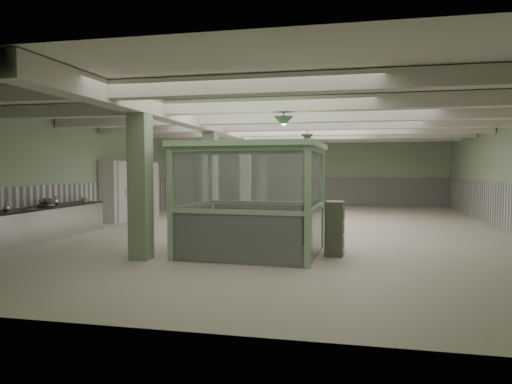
% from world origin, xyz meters
% --- Properties ---
extents(floor, '(20.00, 20.00, 0.00)m').
position_xyz_m(floor, '(0.00, 0.00, 0.00)').
color(floor, silver).
rests_on(floor, ground).
extents(ceiling, '(14.00, 20.00, 0.02)m').
position_xyz_m(ceiling, '(0.00, 0.00, 3.60)').
color(ceiling, white).
rests_on(ceiling, wall_back).
extents(wall_back, '(14.00, 0.02, 3.60)m').
position_xyz_m(wall_back, '(0.00, 10.00, 1.80)').
color(wall_back, '#A1BA95').
rests_on(wall_back, floor).
extents(wall_front, '(14.00, 0.02, 3.60)m').
position_xyz_m(wall_front, '(0.00, -10.00, 1.80)').
color(wall_front, '#A1BA95').
rests_on(wall_front, floor).
extents(wall_left, '(0.02, 20.00, 3.60)m').
position_xyz_m(wall_left, '(-7.00, 0.00, 1.80)').
color(wall_left, '#A1BA95').
rests_on(wall_left, floor).
extents(wainscot_left, '(0.05, 19.90, 1.50)m').
position_xyz_m(wainscot_left, '(-6.97, 0.00, 0.75)').
color(wainscot_left, white).
rests_on(wainscot_left, floor).
extents(wainscot_back, '(13.90, 0.05, 1.50)m').
position_xyz_m(wainscot_back, '(0.00, 9.97, 0.75)').
color(wainscot_back, white).
rests_on(wainscot_back, floor).
extents(girder, '(0.45, 19.90, 0.40)m').
position_xyz_m(girder, '(-2.50, 0.00, 3.38)').
color(girder, silver).
rests_on(girder, ceiling).
extents(beam_a, '(13.90, 0.35, 0.32)m').
position_xyz_m(beam_a, '(0.00, -7.50, 3.42)').
color(beam_a, silver).
rests_on(beam_a, ceiling).
extents(beam_b, '(13.90, 0.35, 0.32)m').
position_xyz_m(beam_b, '(0.00, -5.00, 3.42)').
color(beam_b, silver).
rests_on(beam_b, ceiling).
extents(beam_c, '(13.90, 0.35, 0.32)m').
position_xyz_m(beam_c, '(0.00, -2.50, 3.42)').
color(beam_c, silver).
rests_on(beam_c, ceiling).
extents(beam_d, '(13.90, 0.35, 0.32)m').
position_xyz_m(beam_d, '(0.00, 0.00, 3.42)').
color(beam_d, silver).
rests_on(beam_d, ceiling).
extents(beam_e, '(13.90, 0.35, 0.32)m').
position_xyz_m(beam_e, '(0.00, 2.50, 3.42)').
color(beam_e, silver).
rests_on(beam_e, ceiling).
extents(beam_f, '(13.90, 0.35, 0.32)m').
position_xyz_m(beam_f, '(0.00, 5.00, 3.42)').
color(beam_f, silver).
rests_on(beam_f, ceiling).
extents(beam_g, '(13.90, 0.35, 0.32)m').
position_xyz_m(beam_g, '(0.00, 7.50, 3.42)').
color(beam_g, silver).
rests_on(beam_g, ceiling).
extents(column_a, '(0.42, 0.42, 3.60)m').
position_xyz_m(column_a, '(-2.50, -6.00, 1.80)').
color(column_a, '#8EA584').
rests_on(column_a, floor).
extents(column_b, '(0.42, 0.42, 3.60)m').
position_xyz_m(column_b, '(-2.50, -1.00, 1.80)').
color(column_b, '#8EA584').
rests_on(column_b, floor).
extents(column_c, '(0.42, 0.42, 3.60)m').
position_xyz_m(column_c, '(-2.50, 4.00, 1.80)').
color(column_c, '#8EA584').
rests_on(column_c, floor).
extents(column_d, '(0.42, 0.42, 3.60)m').
position_xyz_m(column_d, '(-2.50, 8.00, 1.80)').
color(column_d, '#8EA584').
rests_on(column_d, floor).
extents(pendant_front, '(0.44, 0.44, 0.22)m').
position_xyz_m(pendant_front, '(0.50, -5.00, 3.05)').
color(pendant_front, '#324233').
rests_on(pendant_front, ceiling).
extents(pendant_mid, '(0.44, 0.44, 0.22)m').
position_xyz_m(pendant_mid, '(0.50, 0.50, 3.05)').
color(pendant_mid, '#324233').
rests_on(pendant_mid, ceiling).
extents(pendant_back, '(0.44, 0.44, 0.22)m').
position_xyz_m(pendant_back, '(0.50, 5.50, 3.05)').
color(pendant_back, '#324233').
rests_on(pendant_back, ceiling).
extents(prep_counter, '(0.95, 5.45, 0.91)m').
position_xyz_m(prep_counter, '(-6.54, -4.19, 0.46)').
color(prep_counter, '#B7B7BC').
rests_on(prep_counter, floor).
extents(pitcher_near, '(0.26, 0.28, 0.29)m').
position_xyz_m(pitcher_near, '(-6.49, -3.38, 1.05)').
color(pitcher_near, '#B7B7BC').
rests_on(pitcher_near, prep_counter).
extents(pitcher_far, '(0.22, 0.24, 0.24)m').
position_xyz_m(pitcher_far, '(-6.41, -5.41, 1.02)').
color(pitcher_far, '#B7B7BC').
rests_on(pitcher_far, prep_counter).
extents(veg_colander, '(0.51, 0.51, 0.23)m').
position_xyz_m(veg_colander, '(-6.52, -3.74, 1.01)').
color(veg_colander, '#46454B').
rests_on(veg_colander, prep_counter).
extents(orange_bowl, '(0.32, 0.32, 0.09)m').
position_xyz_m(orange_bowl, '(-6.57, -1.76, 0.94)').
color(orange_bowl, '#B2B2B7').
rests_on(orange_bowl, prep_counter).
extents(walkin_cooler, '(1.23, 2.58, 2.36)m').
position_xyz_m(walkin_cooler, '(-6.62, 1.00, 1.18)').
color(walkin_cooler, silver).
rests_on(walkin_cooler, floor).
extents(guard_booth, '(3.33, 2.86, 2.58)m').
position_xyz_m(guard_booth, '(-0.26, -4.85, 1.75)').
color(guard_booth, '#9EC09A').
rests_on(guard_booth, floor).
extents(filing_cabinet, '(0.44, 0.60, 1.25)m').
position_xyz_m(filing_cabinet, '(1.64, -4.64, 0.62)').
color(filing_cabinet, '#5D6050').
rests_on(filing_cabinet, floor).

